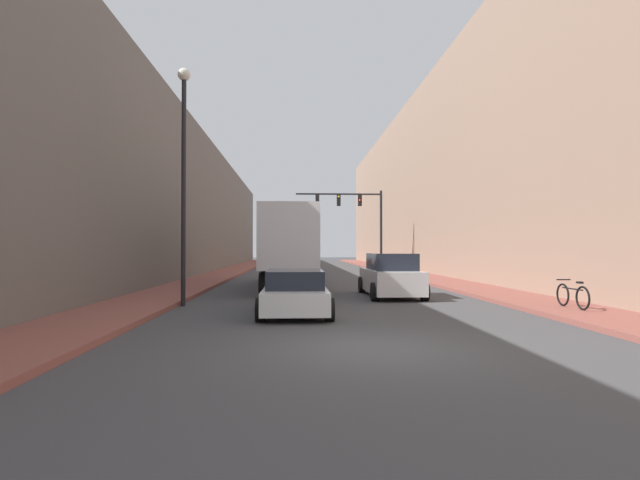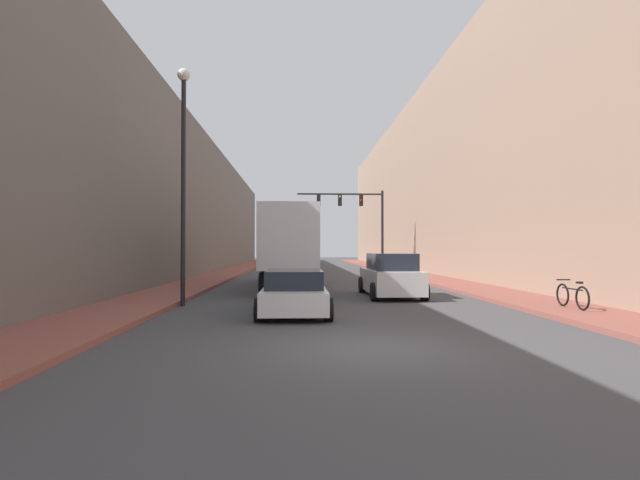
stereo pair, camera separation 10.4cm
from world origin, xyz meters
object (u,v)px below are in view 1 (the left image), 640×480
at_px(sedan_car, 295,293).
at_px(traffic_signal_gantry, 358,214).
at_px(parked_bicycle, 572,296).
at_px(semi_truck, 290,245).
at_px(street_lamp, 184,157).
at_px(suv_car, 390,276).

distance_m(sedan_car, traffic_signal_gantry, 25.91).
xyz_separation_m(sedan_car, parked_bicycle, (8.52, -0.20, -0.11)).
height_order(semi_truck, street_lamp, street_lamp).
bearing_deg(street_lamp, suv_car, 21.34).
bearing_deg(parked_bicycle, semi_truck, 129.60).
distance_m(semi_truck, suv_car, 6.75).
bearing_deg(street_lamp, sedan_car, -30.16).
xyz_separation_m(sedan_car, traffic_signal_gantry, (5.13, 25.05, 4.15)).
xyz_separation_m(suv_car, street_lamp, (-7.78, -3.04, 4.31)).
xyz_separation_m(traffic_signal_gantry, parked_bicycle, (3.39, -25.26, -4.26)).
bearing_deg(sedan_car, semi_truck, 91.42).
bearing_deg(suv_car, semi_truck, 129.26).
distance_m(street_lamp, parked_bicycle, 13.42).
relative_size(sedan_car, suv_car, 0.92).
relative_size(sedan_car, parked_bicycle, 2.48).
distance_m(sedan_car, street_lamp, 6.33).
distance_m(sedan_car, suv_car, 6.58).
height_order(semi_truck, parked_bicycle, semi_truck).
relative_size(sedan_car, traffic_signal_gantry, 0.65).
bearing_deg(street_lamp, parked_bicycle, -11.16).
xyz_separation_m(semi_truck, suv_car, (4.19, -5.13, -1.31)).
bearing_deg(street_lamp, semi_truck, 66.29).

